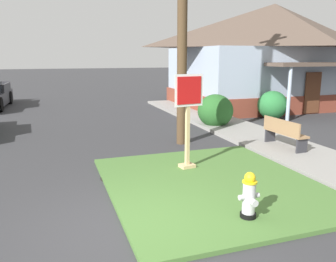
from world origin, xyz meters
TOP-DOWN VIEW (x-y plane):
  - ground_plane at (0.00, 0.00)m, footprint 160.00×160.00m
  - grass_corner_patch at (2.10, 1.43)m, footprint 4.48×5.06m
  - sidewalk_strip at (5.54, 5.99)m, footprint 2.20×18.24m
  - fire_hydrant at (1.96, -0.33)m, footprint 0.38×0.34m
  - stop_sign at (1.99, 2.53)m, footprint 0.76×0.33m
  - manhole_cover at (0.18, 2.56)m, footprint 0.70×0.70m
  - street_bench at (5.40, 3.30)m, footprint 0.47×1.59m
  - corner_house at (10.99, 12.00)m, footprint 10.91×8.48m
  - shrub_near_porch at (8.32, 7.98)m, footprint 1.33×1.33m
  - shrub_by_curb at (5.08, 7.21)m, footprint 1.43×1.43m

SIDE VIEW (x-z plane):
  - ground_plane at x=0.00m, z-range 0.00..0.00m
  - manhole_cover at x=0.18m, z-range 0.00..0.02m
  - grass_corner_patch at x=2.10m, z-range 0.00..0.08m
  - sidewalk_strip at x=5.54m, z-range 0.00..0.12m
  - fire_hydrant at x=1.96m, z-range 0.05..0.87m
  - street_bench at x=5.40m, z-range 0.16..1.01m
  - shrub_near_porch at x=8.32m, z-range 0.00..1.28m
  - shrub_by_curb at x=5.08m, z-range 0.00..1.32m
  - stop_sign at x=1.99m, z-range 0.07..2.38m
  - corner_house at x=10.99m, z-range 0.08..5.73m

